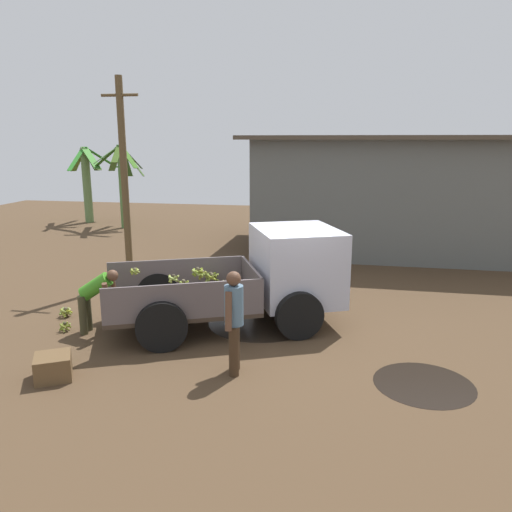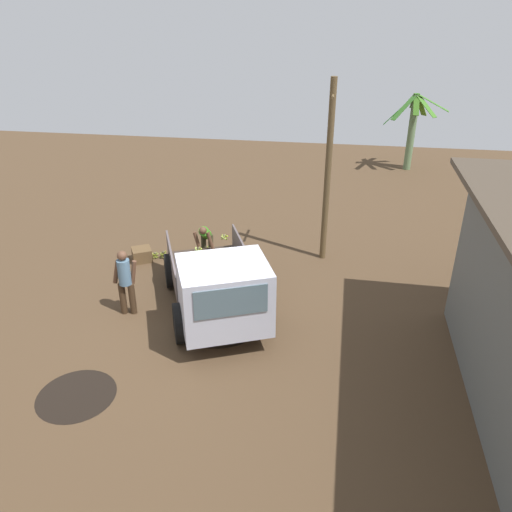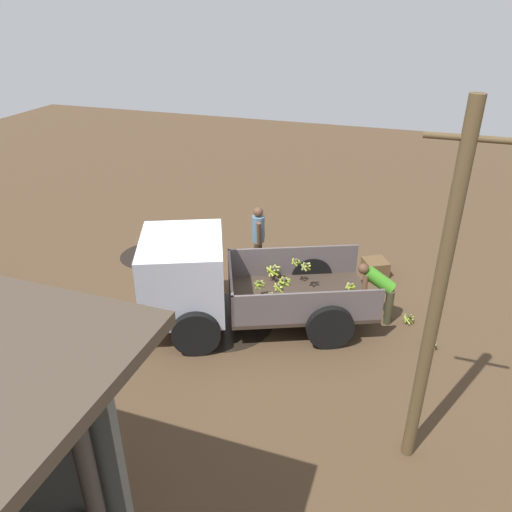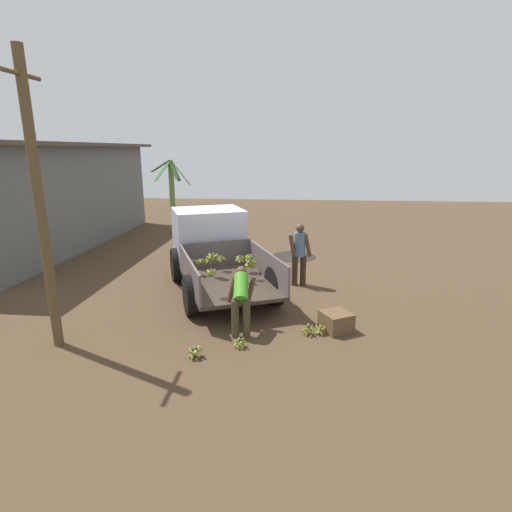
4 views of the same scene
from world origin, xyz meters
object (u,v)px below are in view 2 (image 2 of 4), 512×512
at_px(cargo_truck, 221,290).
at_px(banana_bunch_on_ground_1, 155,255).
at_px(utility_pole, 328,172).
at_px(banana_bunch_on_ground_3, 237,244).
at_px(person_foreground_visitor, 125,279).
at_px(banana_bunch_on_ground_0, 163,254).
at_px(banana_bunch_on_ground_2, 210,248).
at_px(wooden_crate_0, 142,255).
at_px(person_worker_loading, 206,238).
at_px(person_bystander_near_shed, 467,292).

bearing_deg(cargo_truck, banana_bunch_on_ground_1, -162.32).
relative_size(utility_pole, banana_bunch_on_ground_3, 19.35).
relative_size(person_foreground_visitor, banana_bunch_on_ground_0, 6.56).
height_order(utility_pole, banana_bunch_on_ground_1, utility_pole).
relative_size(banana_bunch_on_ground_2, wooden_crate_0, 0.44).
bearing_deg(banana_bunch_on_ground_3, person_foreground_visitor, -24.75).
relative_size(cargo_truck, wooden_crate_0, 9.14).
xyz_separation_m(banana_bunch_on_ground_0, banana_bunch_on_ground_2, (-0.64, 1.26, -0.02)).
height_order(person_worker_loading, person_bystander_near_shed, person_bystander_near_shed).
xyz_separation_m(banana_bunch_on_ground_2, wooden_crate_0, (0.89, -1.81, 0.08)).
bearing_deg(person_bystander_near_shed, banana_bunch_on_ground_2, -44.43).
bearing_deg(cargo_truck, person_bystander_near_shed, 77.97).
bearing_deg(utility_pole, banana_bunch_on_ground_3, -95.54).
bearing_deg(banana_bunch_on_ground_0, person_foreground_visitor, 2.78).
height_order(utility_pole, banana_bunch_on_ground_3, utility_pole).
bearing_deg(person_bystander_near_shed, cargo_truck, -10.55).
relative_size(person_worker_loading, person_bystander_near_shed, 0.79).
bearing_deg(wooden_crate_0, cargo_truck, 45.76).
bearing_deg(banana_bunch_on_ground_0, wooden_crate_0, -65.68).
xyz_separation_m(person_bystander_near_shed, banana_bunch_on_ground_3, (-3.23, -5.94, -0.75)).
bearing_deg(banana_bunch_on_ground_1, person_foreground_visitor, 7.50).
distance_m(banana_bunch_on_ground_1, wooden_crate_0, 0.39).
bearing_deg(banana_bunch_on_ground_3, cargo_truck, 6.88).
relative_size(person_foreground_visitor, person_bystander_near_shed, 1.05).
xyz_separation_m(person_foreground_visitor, person_worker_loading, (-2.93, 1.17, -0.17)).
bearing_deg(banana_bunch_on_ground_2, person_bystander_near_shed, 67.10).
bearing_deg(wooden_crate_0, banana_bunch_on_ground_3, 117.20).
distance_m(utility_pole, banana_bunch_on_ground_1, 5.51).
relative_size(person_worker_loading, banana_bunch_on_ground_2, 5.36).
bearing_deg(banana_bunch_on_ground_3, banana_bunch_on_ground_2, -60.19).
height_order(person_foreground_visitor, banana_bunch_on_ground_0, person_foreground_visitor).
relative_size(cargo_truck, person_worker_loading, 3.90).
relative_size(person_worker_loading, wooden_crate_0, 2.35).
xyz_separation_m(cargo_truck, banana_bunch_on_ground_1, (-3.19, -2.74, -0.91)).
bearing_deg(banana_bunch_on_ground_2, banana_bunch_on_ground_3, 119.81).
relative_size(cargo_truck, utility_pole, 0.96).
distance_m(person_worker_loading, person_bystander_near_shed, 6.96).
relative_size(banana_bunch_on_ground_0, banana_bunch_on_ground_2, 1.09).
xyz_separation_m(person_foreground_visitor, banana_bunch_on_ground_1, (-2.90, -0.38, -0.81)).
xyz_separation_m(person_bystander_near_shed, wooden_crate_0, (-1.93, -8.48, -0.68)).
xyz_separation_m(utility_pole, banana_bunch_on_ground_1, (0.84, -4.85, -2.49)).
bearing_deg(person_bystander_near_shed, person_foreground_visitor, -15.92).
bearing_deg(person_bystander_near_shed, banana_bunch_on_ground_1, -36.19).
relative_size(utility_pole, person_foreground_visitor, 3.07).
height_order(cargo_truck, person_worker_loading, cargo_truck).
relative_size(banana_bunch_on_ground_2, banana_bunch_on_ground_3, 0.88).
bearing_deg(person_worker_loading, banana_bunch_on_ground_1, -94.51).
relative_size(cargo_truck, person_bystander_near_shed, 3.08).
distance_m(person_bystander_near_shed, banana_bunch_on_ground_2, 7.28).
bearing_deg(banana_bunch_on_ground_0, utility_pole, 99.86).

